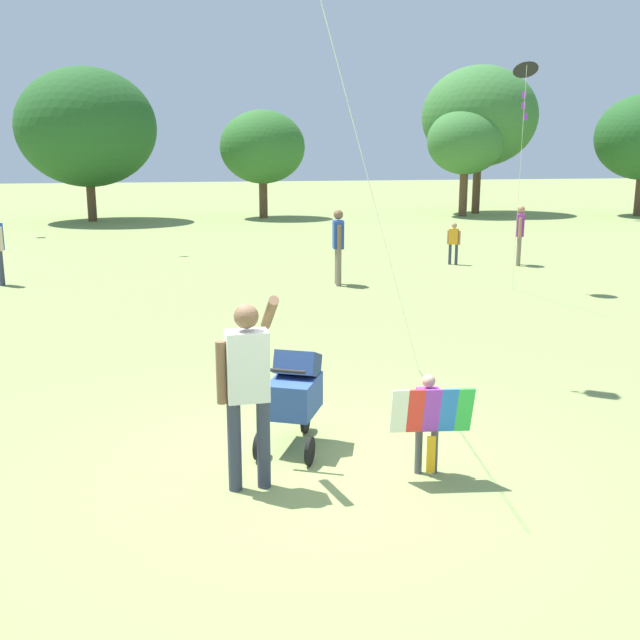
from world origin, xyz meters
TOP-DOWN VIEW (x-y plane):
  - ground_plane at (0.00, 0.00)m, footprint 120.00×120.00m
  - treeline_distant at (2.52, 25.24)m, footprint 44.78×6.80m
  - child_with_butterfly_kite at (1.11, -0.28)m, footprint 0.76×0.38m
  - person_adult_flyer at (-0.55, -0.25)m, footprint 0.55×0.53m
  - stroller at (-0.00, 0.63)m, footprint 0.81×1.11m
  - kite_orange_delta at (5.97, 8.37)m, footprint 1.22×2.27m
  - person_red_shirt at (5.92, 11.90)m, footprint 0.30×0.25m
  - person_sitting_far at (2.35, 9.56)m, footprint 0.26×0.53m
  - person_kid_running at (7.55, 11.48)m, footprint 0.33×0.45m

SIDE VIEW (x-z plane):
  - ground_plane at x=0.00m, z-range 0.00..0.00m
  - child_with_butterfly_kite at x=1.11m, z-range 0.11..1.08m
  - stroller at x=0.00m, z-range 0.09..1.12m
  - person_red_shirt at x=5.92m, z-range 0.10..1.19m
  - person_kid_running at x=7.55m, z-range 0.14..1.68m
  - person_sitting_far at x=2.35m, z-range 0.15..1.82m
  - person_adult_flyer at x=-0.55m, z-range 0.14..1.92m
  - treeline_distant at x=2.52m, z-range 0.46..7.00m
  - kite_orange_delta at x=5.97m, z-range 2.11..6.83m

